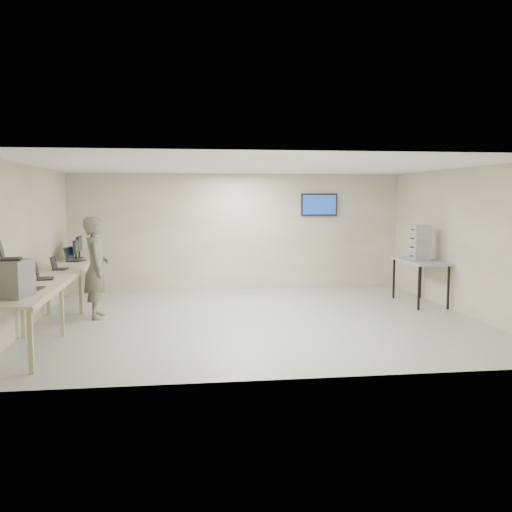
{
  "coord_description": "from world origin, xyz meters",
  "views": [
    {
      "loc": [
        -1.41,
        -10.24,
        2.26
      ],
      "look_at": [
        0.0,
        0.2,
        1.15
      ],
      "focal_mm": 40.0,
      "sensor_mm": 36.0,
      "label": 1
    }
  ],
  "objects": [
    {
      "name": "monitor_far",
      "position": [
        -3.6,
        2.66,
        1.19
      ],
      "size": [
        0.22,
        0.48,
        0.48
      ],
      "color": "black",
      "rests_on": "workbench"
    },
    {
      "name": "side_table",
      "position": [
        3.6,
        1.06,
        0.85
      ],
      "size": [
        0.72,
        1.54,
        0.92
      ],
      "color": "#8D969B",
      "rests_on": "ground"
    },
    {
      "name": "equipment_box",
      "position": [
        -3.65,
        -2.29,
        1.15
      ],
      "size": [
        0.52,
        0.57,
        0.51
      ],
      "primitive_type": "cube",
      "rotation": [
        0.0,
        0.0,
        -0.22
      ],
      "color": "slate",
      "rests_on": "workbench"
    },
    {
      "name": "room",
      "position": [
        0.03,
        0.06,
        1.41
      ],
      "size": [
        8.01,
        7.01,
        2.81
      ],
      "color": "#A4A4A4",
      "rests_on": "ground"
    },
    {
      "name": "soldier",
      "position": [
        -2.94,
        0.51,
        0.94
      ],
      "size": [
        0.54,
        0.74,
        1.89
      ],
      "primitive_type": "imported",
      "rotation": [
        0.0,
        0.0,
        1.7
      ],
      "color": "#545847",
      "rests_on": "ground"
    },
    {
      "name": "laptop_3",
      "position": [
        -3.61,
        2.0,
        0.98
      ],
      "size": [
        0.42,
        0.46,
        0.3
      ],
      "rotation": [
        0.0,
        0.0,
        -0.3
      ],
      "color": "black",
      "rests_on": "workbench"
    },
    {
      "name": "monitor_near",
      "position": [
        -3.6,
        2.24,
        1.16
      ],
      "size": [
        0.19,
        0.43,
        0.43
      ],
      "color": "black",
      "rests_on": "workbench"
    },
    {
      "name": "storage_bins",
      "position": [
        3.58,
        1.06,
        1.29
      ],
      "size": [
        0.35,
        0.39,
        0.73
      ],
      "color": "#AEAEB0",
      "rests_on": "side_table"
    },
    {
      "name": "laptop_0",
      "position": [
        -3.62,
        -1.67,
        0.98
      ],
      "size": [
        0.36,
        0.41,
        0.3
      ],
      "rotation": [
        0.0,
        0.0,
        -0.1
      ],
      "color": "black",
      "rests_on": "workbench"
    },
    {
      "name": "laptop_2",
      "position": [
        -3.66,
        0.64,
        0.96
      ],
      "size": [
        0.29,
        0.34,
        0.25
      ],
      "rotation": [
        0.0,
        0.0,
        -0.09
      ],
      "color": "black",
      "rests_on": "workbench"
    },
    {
      "name": "laptop_on_box",
      "position": [
        -3.71,
        -2.29,
        1.48
      ],
      "size": [
        0.35,
        0.4,
        0.28
      ],
      "rotation": [
        0.0,
        0.0,
        0.17
      ],
      "color": "black",
      "rests_on": "equipment_box"
    },
    {
      "name": "laptop_1",
      "position": [
        -3.66,
        -0.6,
        0.97
      ],
      "size": [
        0.35,
        0.4,
        0.29
      ],
      "rotation": [
        0.0,
        0.0,
        0.15
      ],
      "color": "black",
      "rests_on": "workbench"
    },
    {
      "name": "workbench",
      "position": [
        -3.59,
        0.0,
        0.83
      ],
      "size": [
        0.76,
        6.0,
        0.9
      ],
      "color": "beige",
      "rests_on": "ground"
    }
  ]
}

